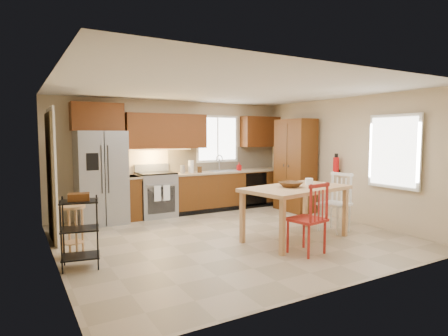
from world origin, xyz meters
TOP-DOWN VIEW (x-y plane):
  - floor at (0.00, 0.00)m, footprint 5.50×5.50m
  - ceiling at (0.00, 0.00)m, footprint 5.50×5.00m
  - wall_back at (0.00, 2.50)m, footprint 5.50×0.02m
  - wall_front at (0.00, -2.50)m, footprint 5.50×0.02m
  - wall_left at (-2.75, 0.00)m, footprint 0.02×5.00m
  - wall_right at (2.75, 0.00)m, footprint 0.02×5.00m
  - refrigerator at (-1.70, 2.12)m, footprint 0.92×0.75m
  - range_stove at (-0.55, 2.19)m, footprint 0.76×0.63m
  - base_cabinet_narrow at (-1.10, 2.20)m, footprint 0.30×0.60m
  - base_cabinet_run at (1.29, 2.20)m, footprint 2.92×0.60m
  - dishwasher at (1.85, 1.91)m, footprint 0.60×0.02m
  - backsplash at (1.29, 2.48)m, footprint 2.92×0.03m
  - upper_over_fridge at (-1.70, 2.33)m, footprint 1.00×0.35m
  - upper_left_block at (-0.25, 2.33)m, footprint 1.80×0.35m
  - upper_right_block at (2.25, 2.33)m, footprint 1.00×0.35m
  - window_back at (1.10, 2.48)m, footprint 1.12×0.04m
  - sink at (1.10, 2.20)m, footprint 0.62×0.46m
  - undercab_glow at (-0.55, 2.30)m, footprint 1.60×0.30m
  - soap_bottle at (1.48, 2.10)m, footprint 0.09×0.09m
  - paper_towel at (0.25, 2.15)m, footprint 0.12×0.12m
  - canister_steel at (0.05, 2.15)m, footprint 0.11×0.11m
  - canister_wood at (0.45, 2.12)m, footprint 0.10×0.10m
  - pantry at (2.43, 1.20)m, footprint 0.50×0.95m
  - fire_extinguisher at (2.63, 0.15)m, footprint 0.12×0.12m
  - window_right at (2.68, -1.15)m, footprint 0.04×1.02m
  - doorway at (-2.67, 1.30)m, footprint 0.04×0.95m
  - dining_table at (0.85, -0.67)m, footprint 1.94×1.31m
  - chair_red at (0.50, -1.32)m, footprint 0.57×0.57m
  - chair_white at (1.80, -0.62)m, footprint 0.57×0.57m
  - table_bowl at (0.74, -0.67)m, footprint 0.42×0.42m
  - table_jar at (1.25, -0.55)m, footprint 0.17×0.17m
  - bar_stool at (-2.50, 0.21)m, footprint 0.39×0.39m
  - utility_cart at (-2.48, -0.31)m, footprint 0.53×0.45m

SIDE VIEW (x-z plane):
  - floor at x=0.00m, z-range 0.00..0.00m
  - bar_stool at x=-2.50m, z-range 0.00..0.75m
  - dining_table at x=0.85m, z-range 0.00..0.87m
  - base_cabinet_narrow at x=-1.10m, z-range 0.00..0.90m
  - base_cabinet_run at x=1.29m, z-range 0.00..0.90m
  - dishwasher at x=1.85m, z-range 0.06..0.84m
  - range_stove at x=-0.55m, z-range 0.00..0.92m
  - utility_cart at x=-2.48m, z-range 0.00..0.94m
  - chair_red at x=0.50m, z-range 0.00..1.05m
  - chair_white at x=1.80m, z-range 0.00..1.05m
  - sink at x=1.10m, z-range 0.78..0.94m
  - table_bowl at x=0.74m, z-range 0.84..0.93m
  - refrigerator at x=-1.70m, z-range 0.00..1.82m
  - table_jar at x=1.25m, z-range 0.83..1.00m
  - canister_wood at x=0.45m, z-range 0.90..1.04m
  - canister_steel at x=0.05m, z-range 0.90..1.08m
  - soap_bottle at x=1.48m, z-range 0.90..1.09m
  - paper_towel at x=0.25m, z-range 0.90..1.18m
  - pantry at x=2.43m, z-range 0.00..2.10m
  - doorway at x=-2.67m, z-range 0.00..2.10m
  - fire_extinguisher at x=2.63m, z-range 0.92..1.28m
  - backsplash at x=1.29m, z-range 0.90..1.45m
  - wall_back at x=0.00m, z-range 0.00..2.50m
  - wall_front at x=0.00m, z-range 0.00..2.50m
  - wall_left at x=-2.75m, z-range 0.00..2.50m
  - wall_right at x=2.75m, z-range 0.00..2.50m
  - undercab_glow at x=-0.55m, z-range 1.43..1.43m
  - window_right at x=2.68m, z-range 0.79..2.11m
  - window_back at x=1.10m, z-range 1.09..2.21m
  - upper_left_block at x=-0.25m, z-range 1.45..2.20m
  - upper_right_block at x=2.25m, z-range 1.45..2.20m
  - upper_over_fridge at x=-1.70m, z-range 1.83..2.38m
  - ceiling at x=0.00m, z-range 2.49..2.51m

